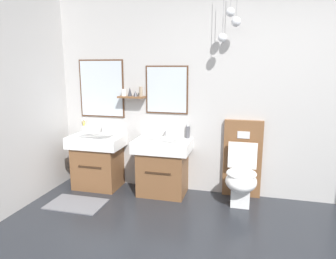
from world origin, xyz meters
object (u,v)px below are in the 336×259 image
Objects in this scene: vanity_sink_left at (98,160)px; soap_dispenser at (188,132)px; toilet at (242,172)px; toothbrush_cup at (84,128)px; vanity_sink_right at (163,165)px.

soap_dispenser is at bearing 8.51° from vanity_sink_left.
toothbrush_cup is (-2.22, 0.16, 0.41)m from toilet.
toothbrush_cup reaches higher than vanity_sink_right.
toilet reaches higher than vanity_sink_right.
vanity_sink_left is at bearing -31.67° from toothbrush_cup.
toilet reaches higher than toothbrush_cup.
toothbrush_cup is (-0.28, 0.17, 0.40)m from vanity_sink_left.
soap_dispenser is (1.23, 0.18, 0.42)m from vanity_sink_left.
toothbrush_cup is at bearing 148.33° from vanity_sink_left.
toothbrush_cup is at bearing -179.63° from soap_dispenser.
vanity_sink_left is 3.49× the size of toothbrush_cup.
soap_dispenser is (-0.72, 0.17, 0.44)m from toilet.
toothbrush_cup is at bearing 171.87° from vanity_sink_right.
vanity_sink_right is 1.29m from toothbrush_cup.
vanity_sink_left is at bearing -179.63° from toilet.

